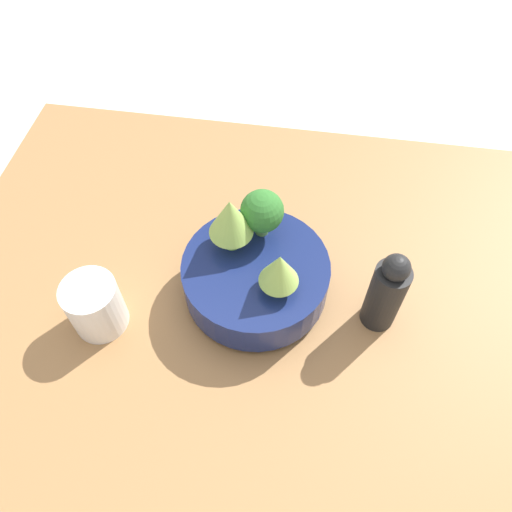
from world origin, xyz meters
TOP-DOWN VIEW (x-y plane):
  - ground_plane at (0.00, 0.00)m, footprint 6.00×6.00m
  - table at (0.00, 0.00)m, footprint 1.09×0.81m
  - bowl at (0.01, -0.00)m, footprint 0.23×0.23m
  - romanesco_piece_near at (0.06, -0.03)m, footprint 0.07×0.07m
  - romanesco_piece_far at (-0.03, 0.04)m, footprint 0.06×0.06m
  - broccoli_floret_front at (0.01, -0.07)m, footprint 0.07×0.07m
  - cup at (0.24, 0.09)m, footprint 0.08×0.08m
  - pepper_mill at (-0.18, 0.02)m, footprint 0.05×0.05m

SIDE VIEW (x-z plane):
  - ground_plane at x=0.00m, z-range 0.00..0.00m
  - table at x=0.00m, z-range 0.00..0.05m
  - bowl at x=0.01m, z-range 0.05..0.13m
  - cup at x=0.24m, z-range 0.05..0.14m
  - pepper_mill at x=-0.18m, z-range 0.04..0.20m
  - broccoli_floret_front at x=0.01m, z-range 0.13..0.22m
  - romanesco_piece_far at x=-0.03m, z-range 0.13..0.21m
  - romanesco_piece_near at x=0.06m, z-range 0.14..0.24m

